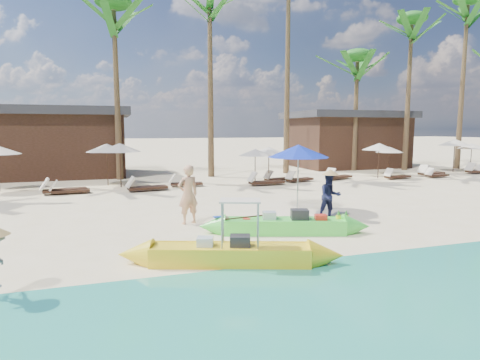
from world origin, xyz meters
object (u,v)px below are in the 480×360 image
object	(u,v)px
blue_umbrella	(298,151)
green_canoe	(284,225)
tourist	(188,194)
yellow_canoe	(230,254)

from	to	relation	value
blue_umbrella	green_canoe	bearing A→B (deg)	-122.03
tourist	blue_umbrella	size ratio (longest dim) A/B	0.77
green_canoe	yellow_canoe	size ratio (longest dim) A/B	0.99
yellow_canoe	tourist	distance (m)	4.16
yellow_canoe	blue_umbrella	bearing A→B (deg)	69.55
yellow_canoe	blue_umbrella	distance (m)	6.66
green_canoe	tourist	world-z (taller)	tourist
green_canoe	yellow_canoe	world-z (taller)	yellow_canoe
yellow_canoe	green_canoe	bearing A→B (deg)	61.59
yellow_canoe	tourist	bearing A→B (deg)	111.14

